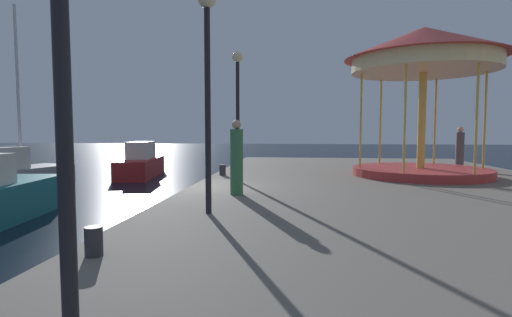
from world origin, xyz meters
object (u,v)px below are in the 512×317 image
motorboat_red (141,164)px  carousel (424,65)px  sailboat_grey (1,175)px  bollard_south (223,170)px  bollard_north (94,241)px  person_by_the_water (460,149)px  lamp_post_far_end (238,93)px  person_far_corner (237,160)px  lamp_post_mid_promenade (207,63)px

motorboat_red → carousel: 14.59m
sailboat_grey → bollard_south: bearing=-0.0°
bollard_north → person_by_the_water: 16.14m
lamp_post_far_end → person_far_corner: lamp_post_far_end is taller
carousel → person_by_the_water: bearing=47.7°
motorboat_red → sailboat_grey: sailboat_grey is taller
person_by_the_water → sailboat_grey: bearing=-170.1°
motorboat_red → lamp_post_far_end: 10.24m
lamp_post_far_end → bollard_north: size_ratio=10.73×
person_far_corner → lamp_post_far_end: bearing=98.2°
sailboat_grey → lamp_post_far_end: (9.98, -1.62, 3.04)m
lamp_post_far_end → bollard_north: lamp_post_far_end is taller
motorboat_red → person_far_corner: 12.23m
motorboat_red → lamp_post_far_end: (6.46, -7.34, 3.04)m
bollard_south → bollard_north: size_ratio=1.00×
motorboat_red → person_by_the_water: size_ratio=2.83×
bollard_south → bollard_north: bearing=-89.4°
lamp_post_mid_promenade → bollard_south: (-1.03, 6.73, -2.84)m
carousel → person_far_corner: bearing=-141.0°
lamp_post_mid_promenade → bollard_south: size_ratio=11.19×
sailboat_grey → person_by_the_water: bearing=9.9°
sailboat_grey → person_by_the_water: sailboat_grey is taller
motorboat_red → carousel: bearing=-21.3°
carousel → lamp_post_far_end: (-6.56, -2.25, -1.16)m
lamp_post_far_end → person_far_corner: (0.39, -2.74, -2.01)m
bollard_south → bollard_north: same height
sailboat_grey → person_far_corner: sailboat_grey is taller
lamp_post_mid_promenade → bollard_south: lamp_post_mid_promenade is taller
motorboat_red → bollard_south: (5.62, -5.72, 0.30)m
carousel → person_by_the_water: carousel is taller
bollard_south → bollard_north: 9.57m
bollard_south → person_far_corner: size_ratio=0.20×
carousel → person_by_the_water: 4.84m
motorboat_red → bollard_south: 8.03m
motorboat_red → lamp_post_mid_promenade: 14.47m
bollard_south → lamp_post_mid_promenade: bearing=-81.3°
lamp_post_mid_promenade → lamp_post_far_end: lamp_post_mid_promenade is taller
sailboat_grey → bollard_south: sailboat_grey is taller
lamp_post_mid_promenade → motorboat_red: bearing=118.1°
carousel → person_far_corner: carousel is taller
lamp_post_mid_promenade → bollard_south: 7.38m
sailboat_grey → lamp_post_far_end: size_ratio=1.80×
lamp_post_mid_promenade → person_far_corner: size_ratio=2.27×
lamp_post_far_end → person_by_the_water: lamp_post_far_end is taller
carousel → lamp_post_mid_promenade: 9.80m
person_by_the_water → bollard_north: bearing=-127.1°
lamp_post_far_end → bollard_north: bearing=-95.3°
bollard_south → person_by_the_water: bearing=18.6°
person_by_the_water → person_far_corner: size_ratio=0.94×
lamp_post_mid_promenade → person_far_corner: bearing=85.1°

